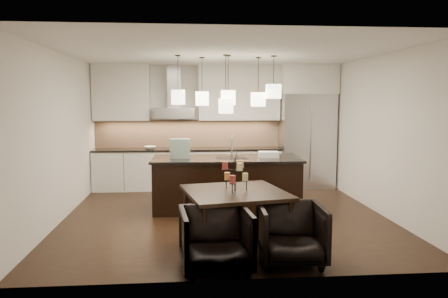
{
  "coord_description": "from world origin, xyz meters",
  "views": [
    {
      "loc": [
        -0.67,
        -7.43,
        2.01
      ],
      "look_at": [
        0.0,
        0.2,
        1.15
      ],
      "focal_mm": 35.0,
      "sensor_mm": 36.0,
      "label": 1
    }
  ],
  "objects": [
    {
      "name": "tote_bag",
      "position": [
        -0.78,
        0.43,
        1.14
      ],
      "size": [
        0.36,
        0.2,
        0.36
      ],
      "primitive_type": "cube",
      "rotation": [
        0.0,
        0.0,
        -0.04
      ],
      "color": "#215435",
      "rests_on": "island_top"
    },
    {
      "name": "floor",
      "position": [
        0.0,
        0.0,
        -0.01
      ],
      "size": [
        5.5,
        5.5,
        0.02
      ],
      "primitive_type": "cube",
      "color": "black",
      "rests_on": "ground"
    },
    {
      "name": "armchair_left",
      "position": [
        -0.33,
        -2.47,
        0.38
      ],
      "size": [
        0.88,
        0.9,
        0.75
      ],
      "primitive_type": "imported",
      "rotation": [
        0.0,
        0.0,
        0.09
      ],
      "color": "black",
      "rests_on": "floor"
    },
    {
      "name": "wall_left",
      "position": [
        -2.76,
        0.0,
        1.4
      ],
      "size": [
        0.02,
        5.5,
        2.8
      ],
      "primitive_type": "cube",
      "color": "silver",
      "rests_on": "ground"
    },
    {
      "name": "armchair_right",
      "position": [
        0.62,
        -2.29,
        0.37
      ],
      "size": [
        0.83,
        0.85,
        0.74
      ],
      "primitive_type": "imported",
      "rotation": [
        0.0,
        0.0,
        -0.04
      ],
      "color": "black",
      "rests_on": "floor"
    },
    {
      "name": "wall_right",
      "position": [
        2.76,
        0.0,
        1.4
      ],
      "size": [
        0.02,
        5.5,
        2.8
      ],
      "primitive_type": "cube",
      "color": "silver",
      "rests_on": "ground"
    },
    {
      "name": "candle_d",
      "position": [
        0.09,
        -1.5,
        1.13
      ],
      "size": [
        0.09,
        0.09,
        0.1
      ],
      "primitive_type": "cylinder",
      "rotation": [
        0.0,
        0.0,
        0.19
      ],
      "color": "#DE8F44",
      "rests_on": "candelabra"
    },
    {
      "name": "countertop",
      "position": [
        -0.62,
        2.43,
        0.9
      ],
      "size": [
        4.21,
        0.66,
        0.04
      ],
      "primitive_type": "cube",
      "color": "black",
      "rests_on": "lower_cabinets"
    },
    {
      "name": "upper_cab_left",
      "position": [
        -2.1,
        2.57,
        2.17
      ],
      "size": [
        1.25,
        0.35,
        1.25
      ],
      "primitive_type": "cube",
      "color": "silver",
      "rests_on": "wall_back"
    },
    {
      "name": "pendant_b",
      "position": [
        -0.36,
        0.77,
        2.04
      ],
      "size": [
        0.24,
        0.24,
        0.26
      ],
      "primitive_type": "cube",
      "color": "beige",
      "rests_on": "ceiling"
    },
    {
      "name": "backsplash",
      "position": [
        -0.62,
        2.73,
        1.24
      ],
      "size": [
        4.21,
        0.02,
        0.63
      ],
      "primitive_type": "cube",
      "color": "tan",
      "rests_on": "countertop"
    },
    {
      "name": "fridge_panel",
      "position": [
        2.1,
        2.38,
        2.47
      ],
      "size": [
        1.26,
        0.72,
        0.65
      ],
      "primitive_type": "cube",
      "color": "silver",
      "rests_on": "refrigerator"
    },
    {
      "name": "candelabra",
      "position": [
        -0.01,
        -1.62,
        1.01
      ],
      "size": [
        0.44,
        0.44,
        0.46
      ],
      "primitive_type": null,
      "rotation": [
        0.0,
        0.0,
        0.19
      ],
      "color": "black",
      "rests_on": "dining_table"
    },
    {
      "name": "hood_canopy",
      "position": [
        -0.93,
        2.48,
        1.72
      ],
      "size": [
        0.9,
        0.52,
        0.24
      ],
      "primitive_type": "cube",
      "color": "#B7B7BA",
      "rests_on": "wall_back"
    },
    {
      "name": "pendant_a",
      "position": [
        -0.8,
        0.43,
        2.06
      ],
      "size": [
        0.24,
        0.24,
        0.26
      ],
      "primitive_type": "cube",
      "color": "beige",
      "rests_on": "ceiling"
    },
    {
      "name": "dining_table",
      "position": [
        -0.01,
        -1.62,
        0.39
      ],
      "size": [
        1.52,
        1.52,
        0.78
      ],
      "primitive_type": null,
      "rotation": [
        0.0,
        0.0,
        0.19
      ],
      "color": "black",
      "rests_on": "floor"
    },
    {
      "name": "pendant_f",
      "position": [
        0.04,
        0.3,
        1.91
      ],
      "size": [
        0.24,
        0.24,
        0.26
      ],
      "primitive_type": "cube",
      "color": "beige",
      "rests_on": "ceiling"
    },
    {
      "name": "island_body",
      "position": [
        0.07,
        0.45,
        0.46
      ],
      "size": [
        2.65,
        1.14,
        0.92
      ],
      "primitive_type": "cube",
      "rotation": [
        0.0,
        0.0,
        -0.04
      ],
      "color": "black",
      "rests_on": "floor"
    },
    {
      "name": "hood_chimney",
      "position": [
        -0.93,
        2.59,
        2.32
      ],
      "size": [
        0.3,
        0.28,
        0.96
      ],
      "primitive_type": "cube",
      "color": "#B7B7BA",
      "rests_on": "hood_canopy"
    },
    {
      "name": "faucet",
      "position": [
        0.17,
        0.55,
        1.16
      ],
      "size": [
        0.11,
        0.25,
        0.4
      ],
      "primitive_type": null,
      "rotation": [
        0.0,
        0.0,
        -0.04
      ],
      "color": "silver",
      "rests_on": "island_top"
    },
    {
      "name": "refrigerator",
      "position": [
        2.1,
        2.38,
        1.07
      ],
      "size": [
        1.2,
        0.72,
        2.15
      ],
      "primitive_type": "cube",
      "color": "#B7B7BA",
      "rests_on": "floor"
    },
    {
      "name": "candle_a",
      "position": [
        0.13,
        -1.59,
        0.96
      ],
      "size": [
        0.09,
        0.09,
        0.1
      ],
      "primitive_type": "cylinder",
      "rotation": [
        0.0,
        0.0,
        0.19
      ],
      "color": "beige",
      "rests_on": "candelabra"
    },
    {
      "name": "lower_cabinets",
      "position": [
        -0.62,
        2.43,
        0.44
      ],
      "size": [
        4.21,
        0.62,
        0.88
      ],
      "primitive_type": "cube",
      "color": "silver",
      "rests_on": "floor"
    },
    {
      "name": "candle_c",
      "position": [
        -0.06,
        -1.75,
        0.96
      ],
      "size": [
        0.09,
        0.09,
        0.1
      ],
      "primitive_type": "cylinder",
      "rotation": [
        0.0,
        0.0,
        0.19
      ],
      "color": "maroon",
      "rests_on": "candelabra"
    },
    {
      "name": "pendant_d",
      "position": [
        0.68,
        0.65,
        2.02
      ],
      "size": [
        0.24,
        0.24,
        0.26
      ],
      "primitive_type": "cube",
      "color": "beige",
      "rests_on": "ceiling"
    },
    {
      "name": "candle_b",
      "position": [
        -0.1,
        -1.51,
        0.96
      ],
      "size": [
        0.09,
        0.09,
        0.1
      ],
      "primitive_type": "cylinder",
      "rotation": [
        0.0,
        0.0,
        0.19
      ],
      "color": "#DE8F44",
      "rests_on": "candelabra"
    },
    {
      "name": "ceiling",
      "position": [
        0.0,
        0.0,
        2.81
      ],
      "size": [
        5.5,
        5.5,
        0.02
      ],
      "primitive_type": "cube",
      "color": "white",
      "rests_on": "wall_back"
    },
    {
      "name": "pendant_c",
      "position": [
        0.09,
        0.37,
        2.05
      ],
      "size": [
        0.24,
        0.24,
        0.26
      ],
      "primitive_type": "cube",
      "color": "beige",
      "rests_on": "ceiling"
    },
    {
      "name": "upper_cab_right",
      "position": [
        0.55,
        2.57,
        2.17
      ],
      "size": [
        1.85,
        0.35,
        1.25
      ],
      "primitive_type": "cube",
      "color": "silver",
      "rests_on": "wall_back"
    },
    {
      "name": "wall_front",
      "position": [
        0.0,
        -2.76,
        1.4
      ],
      "size": [
        5.5,
        0.02,
        2.8
      ],
      "primitive_type": "cube",
      "color": "silver",
      "rests_on": "ground"
    },
    {
      "name": "candle_f",
      "position": [
        0.04,
        -1.75,
        1.13
      ],
      "size": [
        0.09,
        0.09,
        0.1
      ],
      "primitive_type": "cylinder",
      "rotation": [
        0.0,
        0.0,
        0.19
      ],
      "color": "beige",
      "rests_on": "candelabra"
    },
    {
      "name": "wall_back",
      "position": [
        0.0,
        2.76,
        1.4
      ],
      "size": [
        5.5,
        0.02,
        2.8
      ],
      "primitive_type": "cube",
      "color": "silver",
      "rests_on": "ground"
    },
    {
      "name": "pendant_e",
      "position": [
        0.91,
        0.39,
        2.16
      ],
      "size": [
        0.24,
        0.24,
        0.26
      ],
      "primitive_type": "cube",
      "color": "beige",
      "rests_on": "ceiling"
    },
    {
      "name": "island_top",
      "position": [
        0.07,
        0.45,
        0.94
      ],
      "size": [
        2.74,
        1.23,
        0.04
      ],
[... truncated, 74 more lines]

